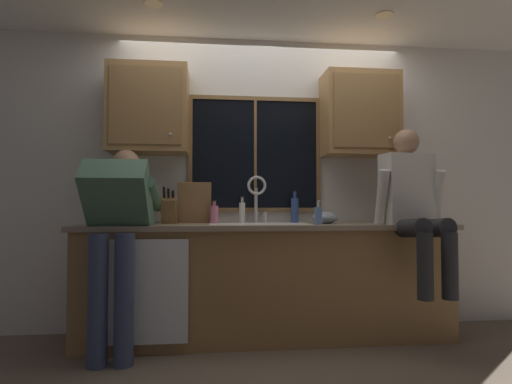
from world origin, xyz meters
TOP-DOWN VIEW (x-y plane):
  - back_wall at (0.00, 0.06)m, footprint 5.32×0.12m
  - ceiling_downlight_left at (-0.88, -0.60)m, footprint 0.14×0.14m
  - ceiling_downlight_right at (0.88, -0.60)m, footprint 0.14×0.14m
  - window_glass at (-0.07, -0.01)m, footprint 1.10×0.02m
  - window_frame_top at (-0.07, -0.02)m, footprint 1.17×0.02m
  - window_frame_bottom at (-0.07, -0.02)m, footprint 1.17×0.02m
  - window_frame_left at (-0.64, -0.02)m, footprint 0.03×0.02m
  - window_frame_right at (0.50, -0.02)m, footprint 0.04×0.02m
  - window_mullion_center at (-0.07, -0.02)m, footprint 0.02×0.02m
  - lower_cabinet_run at (0.00, -0.29)m, footprint 2.92×0.58m
  - countertop at (0.00, -0.31)m, footprint 2.98×0.62m
  - dishwasher_front at (-0.91, -0.61)m, footprint 0.60×0.02m
  - upper_cabinet_left at (-0.97, -0.17)m, footprint 0.64×0.36m
  - upper_cabinet_right at (0.83, -0.17)m, footprint 0.64×0.36m
  - sink at (-0.07, -0.30)m, footprint 0.80×0.46m
  - faucet at (-0.06, -0.12)m, footprint 0.18×0.09m
  - person_standing at (-1.11, -0.59)m, footprint 0.53×0.71m
  - person_sitting_on_counter at (1.11, -0.57)m, footprint 0.54×0.62m
  - knife_block at (-0.80, -0.17)m, footprint 0.12×0.18m
  - cutting_board at (-0.59, -0.09)m, footprint 0.28×0.09m
  - mixing_bowl at (0.49, -0.27)m, footprint 0.21×0.21m
  - soap_dispenser at (0.37, -0.50)m, footprint 0.06×0.07m
  - bottle_green_glass at (0.27, -0.12)m, footprint 0.06×0.06m
  - bottle_tall_clear at (-0.43, -0.13)m, footprint 0.07×0.07m
  - bottle_amber_small at (-0.19, -0.12)m, footprint 0.05×0.05m

SIDE VIEW (x-z plane):
  - lower_cabinet_run at x=0.00m, z-range 0.00..0.88m
  - dishwasher_front at x=-0.91m, z-range 0.09..0.83m
  - sink at x=-0.07m, z-range 0.72..0.93m
  - countertop at x=0.00m, z-range 0.88..0.92m
  - person_standing at x=-1.11m, z-range 0.19..1.69m
  - mixing_bowl at x=0.49m, z-range 0.91..1.02m
  - soap_dispenser at x=0.37m, z-range 0.90..1.09m
  - bottle_tall_clear at x=-0.43m, z-range 0.90..1.10m
  - bottle_amber_small at x=-0.19m, z-range 0.90..1.13m
  - knife_block at x=-0.80m, z-range 0.87..1.19m
  - window_frame_bottom at x=-0.07m, z-range 1.01..1.05m
  - bottle_green_glass at x=0.27m, z-range 0.90..1.17m
  - cutting_board at x=-0.59m, z-range 0.92..1.27m
  - person_sitting_on_counter at x=1.11m, z-range 0.47..1.73m
  - faucet at x=-0.06m, z-range 0.97..1.37m
  - back_wall at x=0.00m, z-range 0.00..2.55m
  - window_glass at x=-0.07m, z-range 1.05..2.00m
  - window_frame_left at x=-0.64m, z-range 1.05..2.00m
  - window_frame_right at x=0.50m, z-range 1.05..2.00m
  - window_mullion_center at x=-0.07m, z-range 1.05..2.00m
  - upper_cabinet_left at x=-0.97m, z-range 1.50..2.22m
  - upper_cabinet_right at x=0.83m, z-range 1.50..2.22m
  - window_frame_top at x=-0.07m, z-range 2.00..2.04m
  - ceiling_downlight_left at x=-0.88m, z-range 2.54..2.55m
  - ceiling_downlight_right at x=0.88m, z-range 2.54..2.55m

